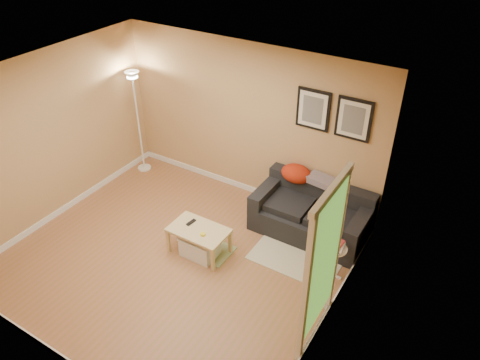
# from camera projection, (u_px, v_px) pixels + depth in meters

# --- Properties ---
(floor) EXTENTS (4.50, 4.50, 0.00)m
(floor) POSITION_uv_depth(u_px,v_px,m) (176.00, 258.00, 6.61)
(floor) COLOR #A06244
(floor) RESTS_ON ground
(ceiling) EXTENTS (4.50, 4.50, 0.00)m
(ceiling) POSITION_uv_depth(u_px,v_px,m) (159.00, 87.00, 5.17)
(ceiling) COLOR white
(ceiling) RESTS_ON wall_back
(wall_back) EXTENTS (4.50, 0.00, 4.50)m
(wall_back) POSITION_uv_depth(u_px,v_px,m) (248.00, 123.00, 7.31)
(wall_back) COLOR tan
(wall_back) RESTS_ON ground
(wall_front) EXTENTS (4.50, 0.00, 4.50)m
(wall_front) POSITION_uv_depth(u_px,v_px,m) (38.00, 281.00, 4.47)
(wall_front) COLOR tan
(wall_front) RESTS_ON ground
(wall_left) EXTENTS (0.00, 4.00, 4.00)m
(wall_left) POSITION_uv_depth(u_px,v_px,m) (50.00, 139.00, 6.87)
(wall_left) COLOR tan
(wall_left) RESTS_ON ground
(wall_right) EXTENTS (0.00, 4.00, 4.00)m
(wall_right) POSITION_uv_depth(u_px,v_px,m) (334.00, 244.00, 4.91)
(wall_right) COLOR tan
(wall_right) RESTS_ON ground
(baseboard_back) EXTENTS (4.50, 0.02, 0.10)m
(baseboard_back) POSITION_uv_depth(u_px,v_px,m) (247.00, 188.00, 8.00)
(baseboard_back) COLOR white
(baseboard_back) RESTS_ON ground
(baseboard_front) EXTENTS (4.50, 0.02, 0.10)m
(baseboard_front) POSITION_uv_depth(u_px,v_px,m) (66.00, 360.00, 5.17)
(baseboard_front) COLOR white
(baseboard_front) RESTS_ON ground
(baseboard_left) EXTENTS (0.02, 4.00, 0.10)m
(baseboard_left) POSITION_uv_depth(u_px,v_px,m) (68.00, 206.00, 7.56)
(baseboard_left) COLOR white
(baseboard_left) RESTS_ON ground
(baseboard_right) EXTENTS (0.02, 4.00, 0.10)m
(baseboard_right) POSITION_uv_depth(u_px,v_px,m) (322.00, 322.00, 5.61)
(baseboard_right) COLOR white
(baseboard_right) RESTS_ON ground
(sofa) EXTENTS (1.70, 0.90, 0.75)m
(sofa) POSITION_uv_depth(u_px,v_px,m) (311.00, 212.00, 6.89)
(sofa) COLOR black
(sofa) RESTS_ON ground
(red_throw) EXTENTS (0.48, 0.36, 0.28)m
(red_throw) POSITION_uv_depth(u_px,v_px,m) (296.00, 174.00, 7.04)
(red_throw) COLOR #BB3911
(red_throw) RESTS_ON sofa
(plaid_throw) EXTENTS (0.45, 0.32, 0.10)m
(plaid_throw) POSITION_uv_depth(u_px,v_px,m) (322.00, 180.00, 6.87)
(plaid_throw) COLOR #A2745E
(plaid_throw) RESTS_ON sofa
(framed_print_left) EXTENTS (0.50, 0.04, 0.60)m
(framed_print_left) POSITION_uv_depth(u_px,v_px,m) (313.00, 109.00, 6.55)
(framed_print_left) COLOR black
(framed_print_left) RESTS_ON wall_back
(framed_print_right) EXTENTS (0.50, 0.04, 0.60)m
(framed_print_right) POSITION_uv_depth(u_px,v_px,m) (354.00, 119.00, 6.28)
(framed_print_right) COLOR black
(framed_print_right) RESTS_ON wall_back
(area_rug) EXTENTS (1.25, 0.85, 0.01)m
(area_rug) POSITION_uv_depth(u_px,v_px,m) (297.00, 256.00, 6.63)
(area_rug) COLOR beige
(area_rug) RESTS_ON ground
(green_runner) EXTENTS (0.70, 0.50, 0.01)m
(green_runner) POSITION_uv_depth(u_px,v_px,m) (208.00, 249.00, 6.76)
(green_runner) COLOR #668C4C
(green_runner) RESTS_ON ground
(coffee_table) EXTENTS (0.96, 0.78, 0.42)m
(coffee_table) POSITION_uv_depth(u_px,v_px,m) (199.00, 241.00, 6.61)
(coffee_table) COLOR #DCC386
(coffee_table) RESTS_ON ground
(remote_control) EXTENTS (0.07, 0.17, 0.02)m
(remote_control) POSITION_uv_depth(u_px,v_px,m) (191.00, 222.00, 6.61)
(remote_control) COLOR black
(remote_control) RESTS_ON coffee_table
(tape_roll) EXTENTS (0.07, 0.07, 0.03)m
(tape_roll) POSITION_uv_depth(u_px,v_px,m) (203.00, 234.00, 6.38)
(tape_roll) COLOR yellow
(tape_roll) RESTS_ON coffee_table
(storage_bin) EXTENTS (0.51, 0.38, 0.32)m
(storage_bin) POSITION_uv_depth(u_px,v_px,m) (200.00, 246.00, 6.58)
(storage_bin) COLOR white
(storage_bin) RESTS_ON ground
(side_table) EXTENTS (0.33, 0.33, 0.50)m
(side_table) POSITION_uv_depth(u_px,v_px,m) (333.00, 262.00, 6.19)
(side_table) COLOR white
(side_table) RESTS_ON ground
(book_stack) EXTENTS (0.26, 0.30, 0.08)m
(book_stack) POSITION_uv_depth(u_px,v_px,m) (336.00, 245.00, 6.03)
(book_stack) COLOR #3768A7
(book_stack) RESTS_ON side_table
(floor_lamp) EXTENTS (0.24, 0.24, 1.89)m
(floor_lamp) POSITION_uv_depth(u_px,v_px,m) (139.00, 126.00, 8.12)
(floor_lamp) COLOR white
(floor_lamp) RESTS_ON ground
(doorway) EXTENTS (0.12, 1.01, 2.13)m
(doorway) POSITION_uv_depth(u_px,v_px,m) (322.00, 270.00, 4.98)
(doorway) COLOR white
(doorway) RESTS_ON ground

